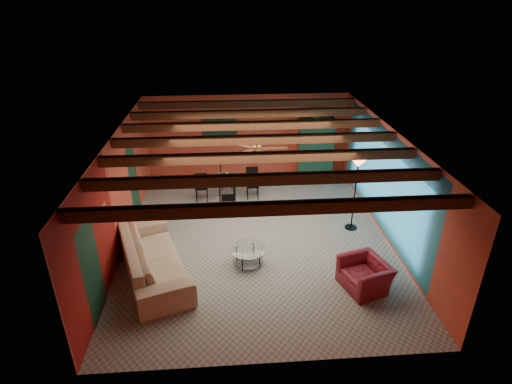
{
  "coord_description": "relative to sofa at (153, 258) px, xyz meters",
  "views": [
    {
      "loc": [
        -0.69,
        -8.92,
        5.64
      ],
      "look_at": [
        0.0,
        0.2,
        1.15
      ],
      "focal_mm": 28.92,
      "sensor_mm": 36.0,
      "label": 1
    }
  ],
  "objects": [
    {
      "name": "coffee_table",
      "position": [
        2.07,
        0.2,
        -0.21
      ],
      "size": [
        1.0,
        1.0,
        0.42
      ],
      "primitive_type": null,
      "rotation": [
        0.0,
        0.0,
        0.27
      ],
      "color": "silver",
      "rests_on": "ground"
    },
    {
      "name": "painting",
      "position": [
        1.45,
        5.35,
        1.23
      ],
      "size": [
        1.05,
        0.03,
        0.65
      ],
      "primitive_type": "cube",
      "color": "black",
      "rests_on": "wall_back"
    },
    {
      "name": "dining_table",
      "position": [
        1.64,
        3.55,
        0.05
      ],
      "size": [
        1.84,
        1.84,
        0.95
      ],
      "primitive_type": null,
      "rotation": [
        0.0,
        0.0,
        0.01
      ],
      "color": "silver",
      "rests_on": "ground"
    },
    {
      "name": "armoire",
      "position": [
        4.55,
        5.09,
        0.54
      ],
      "size": [
        1.14,
        0.63,
        1.92
      ],
      "primitive_type": "cube",
      "rotation": [
        0.0,
        0.0,
        -0.09
      ],
      "color": "brown",
      "rests_on": "ground"
    },
    {
      "name": "vase",
      "position": [
        1.64,
        3.55,
        0.62
      ],
      "size": [
        0.22,
        0.22,
        0.2
      ],
      "primitive_type": "imported",
      "rotation": [
        0.0,
        0.0,
        0.17
      ],
      "color": "orange",
      "rests_on": "dining_table"
    },
    {
      "name": "potted_plant",
      "position": [
        4.55,
        5.09,
        1.74
      ],
      "size": [
        0.49,
        0.45,
        0.48
      ],
      "primitive_type": "imported",
      "rotation": [
        0.0,
        0.0,
        0.18
      ],
      "color": "#26661E",
      "rests_on": "armoire"
    },
    {
      "name": "room",
      "position": [
        2.35,
        1.51,
        1.94
      ],
      "size": [
        6.52,
        8.01,
        2.71
      ],
      "color": "gray",
      "rests_on": "ground"
    },
    {
      "name": "sofa",
      "position": [
        0.0,
        0.0,
        0.0
      ],
      "size": [
        2.01,
        3.11,
        0.85
      ],
      "primitive_type": "imported",
      "rotation": [
        0.0,
        0.0,
        1.9
      ],
      "color": "tan",
      "rests_on": "ground"
    },
    {
      "name": "ceiling_fan",
      "position": [
        2.35,
        1.39,
        1.94
      ],
      "size": [
        1.5,
        1.5,
        0.44
      ],
      "primitive_type": null,
      "color": "#472614",
      "rests_on": "ceiling"
    },
    {
      "name": "armchair",
      "position": [
        4.45,
        -0.77,
        -0.11
      ],
      "size": [
        1.1,
        1.18,
        0.63
      ],
      "primitive_type": "imported",
      "rotation": [
        0.0,
        0.0,
        -1.27
      ],
      "color": "maroon",
      "rests_on": "ground"
    },
    {
      "name": "floor_lamp",
      "position": [
        4.87,
        1.6,
        0.57
      ],
      "size": [
        0.53,
        0.53,
        1.98
      ],
      "primitive_type": null,
      "rotation": [
        0.0,
        0.0,
        0.4
      ],
      "color": "black",
      "rests_on": "ground"
    }
  ]
}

